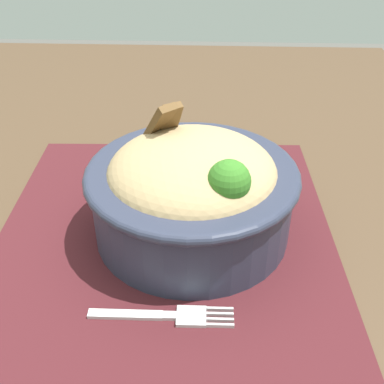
# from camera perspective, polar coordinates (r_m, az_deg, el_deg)

# --- Properties ---
(table) EXTENTS (1.32, 0.85, 0.70)m
(table) POSITION_cam_1_polar(r_m,az_deg,el_deg) (0.55, -3.90, -10.60)
(table) COLOR #4C3826
(table) RESTS_ON ground_plane
(placemat) EXTENTS (0.46, 0.37, 0.00)m
(placemat) POSITION_cam_1_polar(r_m,az_deg,el_deg) (0.49, -3.41, -7.21)
(placemat) COLOR #47191E
(placemat) RESTS_ON table
(bowl) EXTENTS (0.22, 0.22, 0.13)m
(bowl) POSITION_cam_1_polar(r_m,az_deg,el_deg) (0.48, 0.03, 0.40)
(bowl) COLOR #2D3347
(bowl) RESTS_ON placemat
(fork) EXTENTS (0.02, 0.13, 0.00)m
(fork) POSITION_cam_1_polar(r_m,az_deg,el_deg) (0.43, -2.90, -14.67)
(fork) COLOR silver
(fork) RESTS_ON placemat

